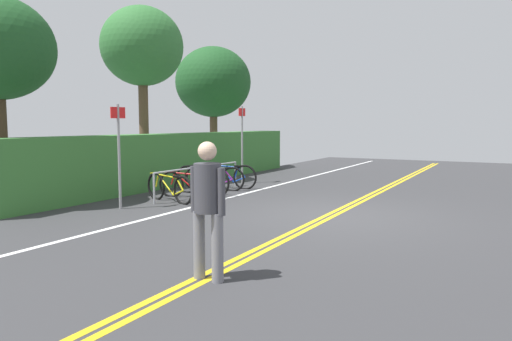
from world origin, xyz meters
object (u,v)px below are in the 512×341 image
object	(u,v)px
pedestrian	(208,202)
tree_far_right	(213,83)
sign_post_far	(242,137)
sign_post_near	(119,146)
tree_mid	(142,48)
bicycle_4	(229,176)
bicycle_3	(214,178)
bicycle_0	(169,188)
bicycle_1	(190,185)
bicycle_2	(202,180)
bike_rack	(200,173)

from	to	relation	value
pedestrian	tree_far_right	xyz separation A→B (m)	(12.13, 8.01, 2.62)
pedestrian	sign_post_far	world-z (taller)	sign_post_far
sign_post_near	tree_mid	world-z (taller)	tree_mid
bicycle_4	sign_post_near	bearing A→B (deg)	175.57
sign_post_near	sign_post_far	world-z (taller)	sign_post_far
sign_post_near	tree_far_right	size ratio (longest dim) A/B	0.45
bicycle_3	tree_far_right	xyz separation A→B (m)	(5.73, 3.83, 3.23)
bicycle_0	tree_mid	size ratio (longest dim) A/B	0.32
pedestrian	sign_post_near	xyz separation A→B (m)	(3.02, 4.38, 0.42)
bicycle_1	sign_post_near	bearing A→B (deg)	169.39
bicycle_3	sign_post_far	world-z (taller)	sign_post_far
bicycle_2	bicycle_4	distance (m)	1.35
bicycle_1	tree_mid	xyz separation A→B (m)	(1.83, 3.12, 3.86)
bicycle_0	sign_post_near	size ratio (longest dim) A/B	0.76
bicycle_1	bicycle_3	size ratio (longest dim) A/B	1.02
bicycle_3	bicycle_4	xyz separation A→B (m)	(0.60, -0.10, 0.01)
bicycle_4	pedestrian	size ratio (longest dim) A/B	1.05
sign_post_far	tree_mid	distance (m)	4.15
bicycle_3	tree_mid	world-z (taller)	tree_mid
bike_rack	bicycle_3	world-z (taller)	bike_rack
pedestrian	bicycle_3	bearing A→B (deg)	33.10
bike_rack	bicycle_3	bearing A→B (deg)	1.90
sign_post_far	bike_rack	bearing A→B (deg)	-176.36
bicycle_4	bike_rack	bearing A→B (deg)	176.61
bicycle_0	bicycle_2	size ratio (longest dim) A/B	0.94
bicycle_2	bicycle_4	world-z (taller)	bicycle_2
bicycle_0	sign_post_near	world-z (taller)	sign_post_near
bicycle_0	tree_far_right	bearing A→B (deg)	26.76
sign_post_far	tree_far_right	world-z (taller)	tree_far_right
bicycle_2	sign_post_far	size ratio (longest dim) A/B	0.77
bicycle_4	tree_mid	distance (m)	4.91
bike_rack	bicycle_0	world-z (taller)	bike_rack
bike_rack	bicycle_0	distance (m)	1.42
pedestrian	tree_mid	size ratio (longest dim) A/B	0.30
sign_post_far	bicycle_2	bearing A→B (deg)	-174.66
bicycle_0	tree_mid	distance (m)	5.57
pedestrian	tree_mid	bearing A→B (deg)	46.00
tree_far_right	bicycle_1	bearing A→B (deg)	-150.51
sign_post_near	pedestrian	bearing A→B (deg)	-124.57
bicycle_0	tree_far_right	size ratio (longest dim) A/B	0.34
bicycle_3	bicycle_4	bearing A→B (deg)	-9.71
bicycle_2	sign_post_near	xyz separation A→B (m)	(-2.64, 0.31, 1.00)
tree_far_right	sign_post_near	bearing A→B (deg)	-158.29
bicycle_2	tree_mid	size ratio (longest dim) A/B	0.34
tree_mid	tree_far_right	size ratio (longest dim) A/B	1.08
bicycle_2	bicycle_4	size ratio (longest dim) A/B	1.06
bicycle_3	tree_mid	xyz separation A→B (m)	(0.47, 2.94, 3.86)
bike_rack	bicycle_2	world-z (taller)	bicycle_2
tree_mid	tree_far_right	bearing A→B (deg)	9.61
tree_far_right	sign_post_far	bearing A→B (deg)	-136.96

